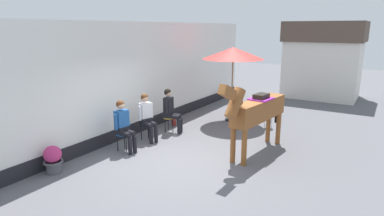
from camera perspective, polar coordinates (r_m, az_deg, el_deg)
The scene contains 11 objects.
ground_plane at distance 10.78m, azimuth 6.84°, elevation -3.74°, with size 40.00×40.00×0.00m, color #56565B.
pub_facade_wall at distance 10.52m, azimuth -9.19°, elevation 4.36°, with size 0.34×14.00×3.40m.
distant_cottage at distance 16.67m, azimuth 21.76°, elevation 7.90°, with size 3.40×2.60×3.50m.
seated_visitor_near at distance 8.84m, azimuth -11.82°, elevation -2.61°, with size 0.61×0.49×1.39m.
seated_visitor_middle at distance 9.58m, azimuth -7.84°, elevation -1.18°, with size 0.61×0.48×1.39m.
seated_visitor_far at distance 10.29m, azimuth -3.77°, elevation -0.03°, with size 0.61×0.48×1.39m.
saddled_horse_center at distance 8.54m, azimuth 11.10°, elevation -0.49°, with size 0.70×2.99×2.06m.
flower_planter_near at distance 8.17m, azimuth -22.96°, elevation -8.10°, with size 0.43×0.43×0.64m.
cafe_parasol at distance 11.43m, azimuth 7.14°, elevation 9.33°, with size 2.10×2.10×2.58m.
spare_stool_white at distance 11.11m, azimuth 13.04°, elevation -1.33°, with size 0.32×0.32×0.46m.
satchel_bag at distance 11.21m, azimuth -3.19°, elevation -2.44°, with size 0.28×0.12×0.20m, color maroon.
Camera 1 is at (4.23, -6.37, 3.23)m, focal length 30.76 mm.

